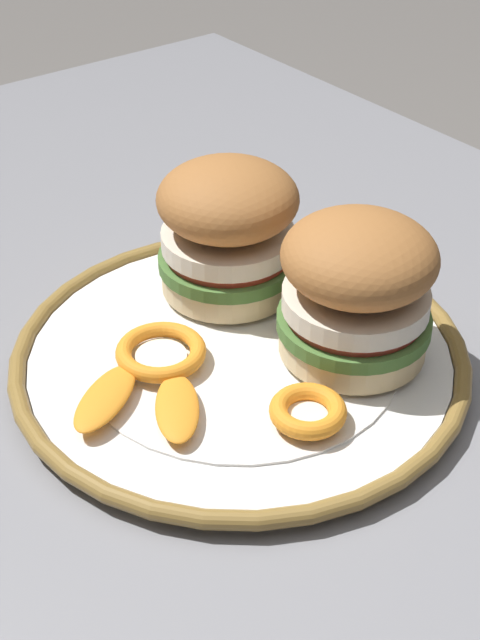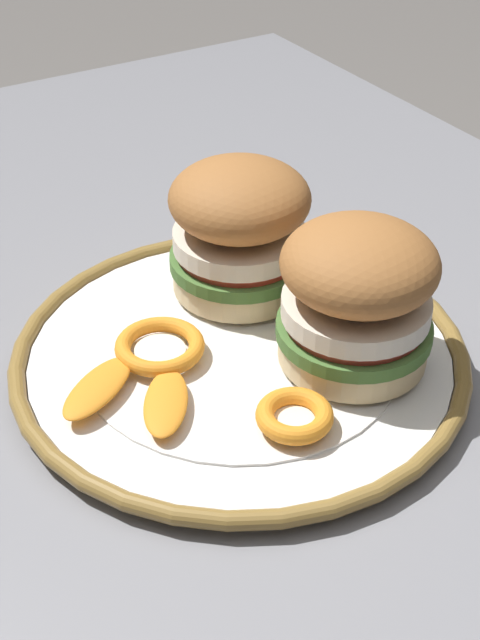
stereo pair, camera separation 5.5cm
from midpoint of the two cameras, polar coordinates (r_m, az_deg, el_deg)
dining_table at (r=0.67m, az=3.32°, el=-12.91°), size 1.28×0.85×0.76m
dinner_plate at (r=0.63m, az=2.52°, el=-2.35°), size 0.32×0.32×0.02m
sandwich_half_left at (r=0.66m, az=2.40°, el=5.82°), size 0.12×0.12×0.10m
sandwich_half_right at (r=0.59m, az=9.98°, el=1.59°), size 0.12×0.12×0.10m
orange_peel_curled at (r=0.56m, az=6.30°, el=-6.14°), size 0.07×0.07×0.01m
orange_peel_strip_long at (r=0.58m, az=-6.31°, el=-4.37°), size 0.06×0.07×0.01m
orange_peel_strip_short at (r=0.57m, az=-1.94°, el=-5.34°), size 0.07×0.06×0.01m
orange_peel_small_curl at (r=0.61m, az=-2.53°, el=-1.78°), size 0.07×0.07×0.01m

